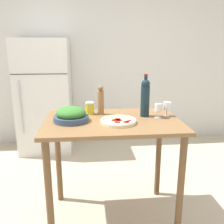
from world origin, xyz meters
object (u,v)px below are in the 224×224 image
object	(u,v)px
wine_glass_far	(167,107)
pepper_mill	(101,101)
salt_canister	(90,108)
salad_bowl	(71,115)
homemade_pizza	(118,121)
wine_glass_near	(158,108)
refrigerator	(45,97)
wine_bottle	(145,97)

from	to	relation	value
wine_glass_far	pepper_mill	xyz separation A→B (m)	(-0.58, 0.12, 0.04)
pepper_mill	salt_canister	world-z (taller)	pepper_mill
salad_bowl	homemade_pizza	xyz separation A→B (m)	(0.39, -0.09, -0.04)
wine_glass_far	salad_bowl	distance (m)	0.84
wine_glass_near	pepper_mill	world-z (taller)	pepper_mill
wine_glass_near	salad_bowl	xyz separation A→B (m)	(-0.75, -0.03, -0.03)
pepper_mill	wine_glass_near	bearing A→B (deg)	-18.19
wine_glass_far	salt_canister	world-z (taller)	wine_glass_far
refrigerator	pepper_mill	world-z (taller)	refrigerator
wine_glass_far	homemade_pizza	size ratio (longest dim) A/B	0.43
wine_glass_near	wine_glass_far	xyz separation A→B (m)	(0.09, 0.04, 0.00)
wine_glass_far	refrigerator	bearing A→B (deg)	129.75
wine_glass_far	homemade_pizza	world-z (taller)	wine_glass_far
wine_glass_far	homemade_pizza	distance (m)	0.48
wine_glass_near	salt_canister	distance (m)	0.62
salad_bowl	salt_canister	bearing A→B (deg)	52.41
wine_bottle	salad_bowl	size ratio (longest dim) A/B	1.29
salad_bowl	salt_canister	world-z (taller)	salad_bowl
refrigerator	pepper_mill	xyz separation A→B (m)	(0.75, -1.49, 0.25)
refrigerator	homemade_pizza	size ratio (longest dim) A/B	5.59
homemade_pizza	salt_canister	world-z (taller)	salt_canister
salad_bowl	salt_canister	xyz separation A→B (m)	(0.16, 0.20, 0.00)
salad_bowl	salt_canister	distance (m)	0.26
wine_glass_far	wine_glass_near	bearing A→B (deg)	-154.39
pepper_mill	salad_bowl	size ratio (longest dim) A/B	0.91
salt_canister	salad_bowl	bearing A→B (deg)	-127.59
wine_glass_near	homemade_pizza	distance (m)	0.38
refrigerator	wine_bottle	distance (m)	1.97
pepper_mill	refrigerator	bearing A→B (deg)	116.87
wine_glass_near	salad_bowl	world-z (taller)	wine_glass_near
refrigerator	wine_bottle	world-z (taller)	refrigerator
salt_canister	homemade_pizza	bearing A→B (deg)	-51.62
wine_glass_near	salad_bowl	bearing A→B (deg)	-178.00
refrigerator	salad_bowl	distance (m)	1.75
pepper_mill	salad_bowl	world-z (taller)	pepper_mill
wine_bottle	salad_bowl	bearing A→B (deg)	-172.36
homemade_pizza	refrigerator	bearing A→B (deg)	116.63
pepper_mill	salt_canister	xyz separation A→B (m)	(-0.10, 0.02, -0.07)
salad_bowl	wine_glass_near	bearing A→B (deg)	2.00
wine_bottle	pepper_mill	xyz separation A→B (m)	(-0.38, 0.10, -0.05)
pepper_mill	salad_bowl	xyz separation A→B (m)	(-0.26, -0.19, -0.07)
pepper_mill	wine_glass_far	bearing A→B (deg)	-11.34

